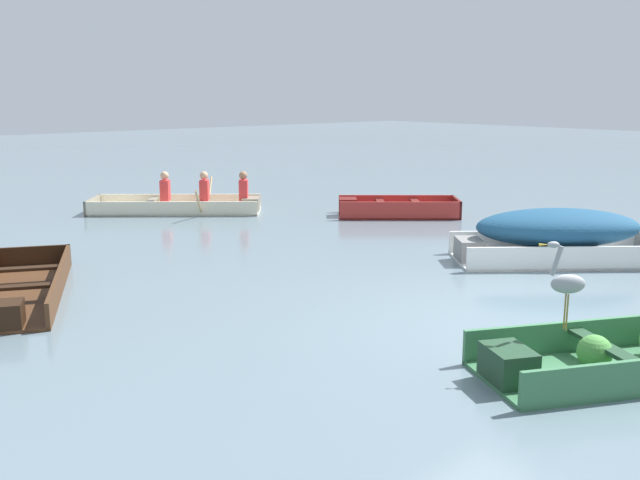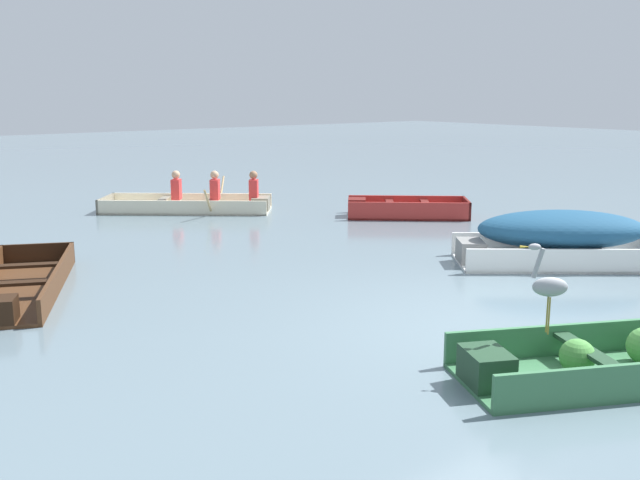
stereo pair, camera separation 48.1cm
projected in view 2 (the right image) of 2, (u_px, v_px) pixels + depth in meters
The scene contains 7 objects.
ground_plane at pixel (504, 327), 7.92m from camera, with size 80.00×80.00×0.00m, color slate.
dinghy_green_foreground at pixel (633, 361), 6.55m from camera, with size 3.49×2.50×0.40m.
skiff_white_near_moored at pixel (559, 234), 10.70m from camera, with size 3.16×2.90×0.82m.
skiff_dark_varnish_mid_moored at pixel (16, 287), 9.15m from camera, with size 2.34×3.31×0.32m.
skiff_red_far_moored at pixel (401, 210), 14.85m from camera, with size 2.52×2.39×0.37m.
rowboat_cream_with_crew at pixel (198, 203), 15.51m from camera, with size 3.51×3.21×0.88m.
heron_on_dinghy at pixel (548, 284), 6.42m from camera, with size 0.40×0.35×0.84m.
Camera 2 is at (-6.30, -4.65, 2.57)m, focal length 40.00 mm.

